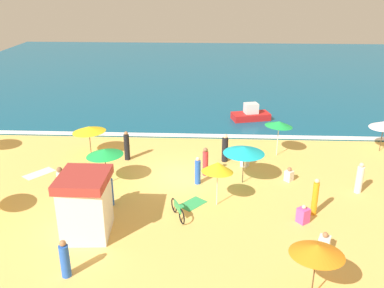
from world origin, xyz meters
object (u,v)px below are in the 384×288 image
Objects in this scene: beach_umbrella_5 at (317,250)px; beachgoer_8 at (110,191)px; beachgoer_3 at (225,149)px; beachgoer_11 at (303,215)px; beachgoer_10 at (198,171)px; beach_umbrella_4 at (104,152)px; beachgoer_6 at (245,160)px; beachgoer_9 at (315,197)px; beach_umbrella_6 at (384,124)px; parked_bicycle at (178,210)px; beach_umbrella_0 at (218,167)px; beach_umbrella_8 at (279,124)px; beach_umbrella_2 at (244,150)px; beachgoer_4 at (360,179)px; beachgoer_0 at (324,242)px; lifeguard_cabana at (86,204)px; beachgoer_12 at (61,186)px; beachgoer_2 at (127,146)px; beachgoer_1 at (289,175)px; beachgoer_7 at (205,162)px; small_boat_0 at (251,114)px; beach_umbrella_9 at (89,129)px; beachgoer_5 at (65,260)px.

beachgoer_8 is at bearing 144.92° from beach_umbrella_5.
beachgoer_3 is 7.60m from beachgoer_11.
beachgoer_3 is 3.45m from beachgoer_10.
beach_umbrella_4 reaches higher than beachgoer_6.
beach_umbrella_6 is at bearing 53.46° from beachgoer_9.
parked_bicycle is at bearing -15.56° from beachgoer_8.
beach_umbrella_0 is at bearing -18.66° from beach_umbrella_4.
beach_umbrella_2 is at bearing -121.44° from beach_umbrella_8.
beachgoer_4 is at bearing -28.03° from beachgoer_3.
parked_bicycle is 6.68m from beachgoer_0.
beach_umbrella_0 is 1.01× the size of beach_umbrella_8.
beachgoer_4 is 0.90× the size of beachgoer_9.
lifeguard_cabana reaches higher than beachgoer_12.
beachgoer_9 is (4.10, -6.01, 0.08)m from beachgoer_3.
beachgoer_8 is at bearing 177.80° from beachgoer_9.
beachgoer_6 is (-8.94, -2.81, -1.42)m from beach_umbrella_6.
beach_umbrella_6 is at bearing 60.47° from beachgoer_0.
beach_umbrella_0 is 1.28× the size of beachgoer_2.
beachgoer_12 is (-11.75, -2.96, 0.58)m from beachgoer_1.
lifeguard_cabana reaches higher than beachgoer_8.
beach_umbrella_2 is 9.58m from beachgoer_12.
beachgoer_10 is 7.11m from beachgoer_12.
beachgoer_7 is (-5.08, 6.84, 0.46)m from beachgoer_0.
beachgoer_6 is at bearing 35.20° from beachgoer_8.
beach_umbrella_5 reaches higher than beachgoer_3.
beach_umbrella_8 reaches higher than beach_umbrella_6.
beachgoer_12 reaches higher than beachgoer_11.
beachgoer_9 is at bearing 5.09° from parked_bicycle.
beachgoer_12 is (-6.69, -2.39, 0.19)m from beachgoer_10.
beachgoer_8 is (-6.99, -4.93, 0.34)m from beachgoer_6.
parked_bicycle is 0.54× the size of small_boat_0.
beachgoer_6 is at bearing -7.64° from beach_umbrella_9.
beach_umbrella_9 is 7.83m from beachgoer_7.
beach_umbrella_8 reaches higher than small_boat_0.
beach_umbrella_6 is (16.66, 5.41, -0.01)m from beach_umbrella_4.
beach_umbrella_8 reaches higher than beachgoer_5.
beach_umbrella_4 is at bearing -128.11° from small_boat_0.
lifeguard_cabana is 10.51m from beachgoer_6.
lifeguard_cabana reaches higher than beach_umbrella_8.
beachgoer_11 is (9.25, -1.13, -0.37)m from beachgoer_8.
lifeguard_cabana is at bearing 89.33° from beachgoer_5.
beachgoer_4 is 6.47m from beachgoer_6.
beach_umbrella_5 is 5.22m from beachgoer_11.
beachgoer_1 is at bearing 29.90° from lifeguard_cabana.
beach_umbrella_8 is at bearing 2.35° from beach_umbrella_9.
beach_umbrella_8 is at bearing 96.29° from beachgoer_9.
beachgoer_12 is (-11.06, 6.21, -1.08)m from beach_umbrella_5.
parked_bicycle is (-3.28, -3.73, -1.56)m from beach_umbrella_2.
beach_umbrella_5 is at bearing -111.36° from beachgoer_0.
beach_umbrella_8 is at bearing 59.12° from beach_umbrella_0.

